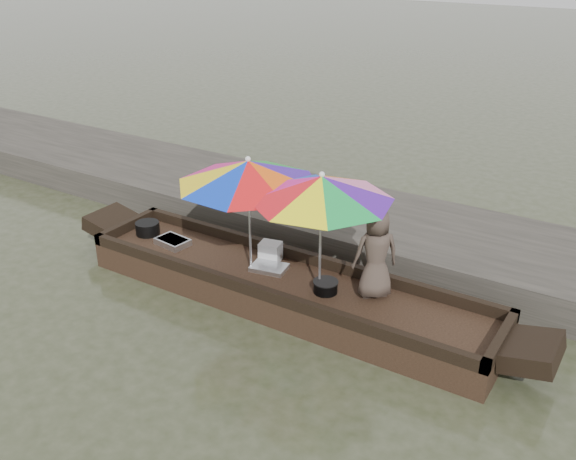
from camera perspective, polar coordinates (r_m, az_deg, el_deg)
The scene contains 11 objects.
water at distance 8.44m, azimuth -0.36°, elevation -6.42°, with size 80.00×80.00×0.00m, color #30361E.
dock at distance 10.03m, azimuth 6.42°, elevation 0.38°, with size 22.00×2.20×0.50m, color #2D2B26.
boat_hull at distance 8.35m, azimuth -0.37°, elevation -5.39°, with size 5.62×1.20×0.35m, color black.
cooking_pot at distance 9.65m, azimuth -12.38°, elevation 0.16°, with size 0.35×0.35×0.18m, color black.
tray_crayfish at distance 9.26m, azimuth -10.21°, elevation -1.03°, with size 0.46×0.32×0.09m, color silver.
tray_scallop at distance 8.46m, azimuth -1.69°, elevation -3.36°, with size 0.46×0.32×0.06m, color silver.
charcoal_grill at distance 7.94m, azimuth 3.35°, elevation -5.10°, with size 0.30×0.30×0.14m, color black.
supply_bag at distance 8.66m, azimuth -1.57°, elevation -1.92°, with size 0.28×0.22×0.26m, color silver.
vendor at distance 7.70m, azimuth 7.82°, elevation -2.06°, with size 0.56×0.37×1.15m, color #45382F.
umbrella_bow at distance 8.18m, azimuth -3.45°, elevation 1.36°, with size 1.83×1.83×1.55m, color #3E14A5, non-canonical shape.
umbrella_stern at distance 7.67m, azimuth 2.91°, elevation -0.30°, with size 1.73×1.73×1.55m, color #4D14A5, non-canonical shape.
Camera 1 is at (3.89, -6.07, 4.38)m, focal length 40.00 mm.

